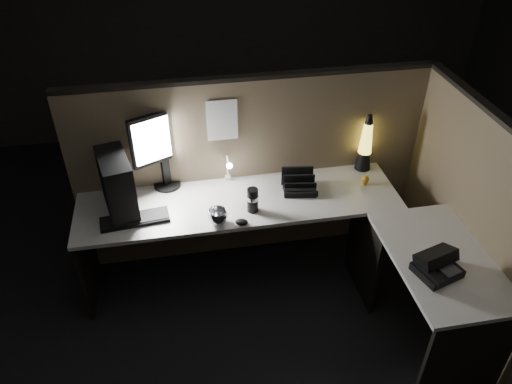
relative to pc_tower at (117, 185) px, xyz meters
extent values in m
plane|color=black|center=(0.97, -0.64, -0.94)|extent=(6.00, 6.00, 0.00)
plane|color=#282623|center=(0.97, 2.36, 0.41)|extent=(6.00, 0.00, 6.00)
cube|color=brown|center=(0.97, 0.29, -0.19)|extent=(2.66, 0.06, 1.50)
cube|color=brown|center=(2.30, -0.54, -0.19)|extent=(0.06, 1.66, 1.50)
cube|color=beige|center=(0.82, -0.04, -0.23)|extent=(2.30, 0.60, 0.03)
cube|color=beige|center=(1.97, -0.84, -0.23)|extent=(0.60, 1.00, 0.03)
cube|color=black|center=(-0.31, -0.04, -0.59)|extent=(0.03, 0.55, 0.70)
cube|color=black|center=(1.97, -1.32, -0.59)|extent=(0.55, 0.03, 0.70)
cube|color=black|center=(1.69, -0.34, -0.59)|extent=(0.03, 0.55, 0.70)
cube|color=black|center=(0.00, 0.00, 0.00)|extent=(0.27, 0.44, 0.43)
cylinder|color=black|center=(0.32, 0.24, -0.21)|extent=(0.20, 0.20, 0.02)
cube|color=black|center=(0.32, 0.26, -0.09)|extent=(0.07, 0.06, 0.22)
cube|color=black|center=(0.32, 0.25, 0.19)|extent=(0.44, 0.23, 0.37)
cube|color=white|center=(0.32, 0.23, 0.19)|extent=(0.37, 0.17, 0.32)
cube|color=black|center=(0.09, -0.14, -0.20)|extent=(0.47, 0.20, 0.02)
ellipsoid|color=black|center=(0.80, -0.30, -0.20)|extent=(0.10, 0.08, 0.03)
cube|color=silver|center=(0.78, 0.24, -0.20)|extent=(0.04, 0.05, 0.03)
cylinder|color=silver|center=(0.78, 0.24, -0.09)|extent=(0.01, 0.01, 0.18)
cylinder|color=silver|center=(0.78, 0.18, 0.00)|extent=(0.01, 0.12, 0.01)
sphere|color=white|center=(0.78, 0.11, -0.01)|extent=(0.04, 0.04, 0.04)
cube|color=black|center=(1.27, 0.01, -0.19)|extent=(0.26, 0.24, 0.05)
cube|color=black|center=(1.27, -0.02, -0.15)|extent=(0.23, 0.05, 0.08)
cube|color=black|center=(1.27, 0.08, -0.12)|extent=(0.23, 0.05, 0.16)
cone|color=black|center=(1.83, 0.20, -0.14)|extent=(0.12, 0.12, 0.15)
cone|color=gold|center=(1.83, 0.20, 0.06)|extent=(0.10, 0.10, 0.25)
sphere|color=#914415|center=(1.83, 0.20, -0.02)|extent=(0.05, 0.05, 0.05)
sphere|color=#914415|center=(1.83, 0.20, 0.07)|extent=(0.04, 0.04, 0.04)
cone|color=black|center=(1.83, 0.20, 0.21)|extent=(0.06, 0.06, 0.07)
cylinder|color=black|center=(0.89, -0.17, -0.12)|extent=(0.08, 0.08, 0.18)
imported|color=#B0B0B7|center=(0.64, -0.26, -0.16)|extent=(0.16, 0.16, 0.11)
sphere|color=orange|center=(1.77, -0.01, -0.16)|extent=(0.06, 0.06, 0.06)
cube|color=white|center=(0.75, 0.25, 0.28)|extent=(0.22, 0.00, 0.31)
cube|color=black|center=(1.87, -0.96, -0.19)|extent=(0.29, 0.27, 0.05)
cube|color=black|center=(1.87, -0.92, -0.12)|extent=(0.28, 0.21, 0.11)
cube|color=black|center=(1.80, -1.01, -0.16)|extent=(0.10, 0.19, 0.04)
cube|color=#3F3F42|center=(1.92, -0.99, -0.16)|extent=(0.13, 0.13, 0.00)
camera|label=1|loc=(0.43, -2.85, 1.94)|focal=35.00mm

